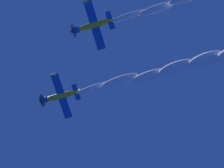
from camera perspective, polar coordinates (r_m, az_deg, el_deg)
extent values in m
ellipsoid|color=gold|center=(73.88, -7.52, -1.73)|extent=(6.33, 5.35, 2.02)
cylinder|color=#194CB2|center=(75.03, -9.80, -2.28)|extent=(1.52, 1.60, 1.29)
cone|color=red|center=(75.29, -10.28, -2.40)|extent=(0.95, 0.94, 0.65)
cylinder|color=#3F3F47|center=(75.23, -10.17, -2.37)|extent=(1.71, 2.25, 2.58)
cube|color=#194CB2|center=(73.66, -7.40, -1.74)|extent=(6.74, 7.98, 0.85)
ellipsoid|color=gold|center=(72.39, -8.56, 1.36)|extent=(0.93, 0.82, 0.39)
ellipsoid|color=gold|center=(75.16, -6.28, -4.73)|extent=(0.93, 0.82, 0.39)
cube|color=#194CB2|center=(72.95, -5.28, -1.16)|extent=(2.75, 3.12, 0.41)
cube|color=gold|center=(73.42, -5.15, -0.98)|extent=(1.08, 0.96, 1.32)
ellipsoid|color=#1E232D|center=(74.38, -7.67, -1.65)|extent=(1.77, 1.65, 0.93)
ellipsoid|color=gold|center=(70.18, -2.72, 8.61)|extent=(6.32, 5.36, 1.94)
cylinder|color=#194CB2|center=(70.88, -5.22, 7.88)|extent=(1.48, 1.62, 1.32)
cone|color=red|center=(71.05, -5.75, 7.73)|extent=(0.93, 0.94, 0.66)
cylinder|color=#3F3F47|center=(71.01, -5.63, 7.76)|extent=(1.62, 2.29, 2.67)
cube|color=#194CB2|center=(69.97, -2.57, 8.62)|extent=(6.73, 7.96, 1.16)
ellipsoid|color=gold|center=(69.17, -3.73, 12.00)|extent=(0.92, 0.82, 0.38)
ellipsoid|color=gold|center=(71.03, -1.46, 5.32)|extent=(0.92, 0.82, 0.38)
cube|color=#194CB2|center=(69.69, -0.27, 9.31)|extent=(2.74, 3.11, 0.51)
cube|color=gold|center=(70.20, -0.18, 9.43)|extent=(1.04, 0.98, 1.31)
ellipsoid|color=#1E232D|center=(70.66, -2.93, 8.63)|extent=(1.75, 1.66, 0.93)
ellipsoid|color=white|center=(71.97, -2.63, -0.54)|extent=(6.06, 5.11, 2.03)
ellipsoid|color=white|center=(70.61, 1.24, 0.62)|extent=(6.30, 5.39, 2.35)
ellipsoid|color=white|center=(69.81, 5.49, 1.22)|extent=(6.54, 5.67, 2.67)
ellipsoid|color=white|center=(69.48, 9.51, 2.47)|extent=(6.77, 5.96, 3.00)
ellipsoid|color=white|center=(69.57, 13.66, 3.53)|extent=(7.01, 6.24, 3.32)
ellipsoid|color=white|center=(69.12, 2.66, 9.96)|extent=(6.06, 5.11, 2.03)
ellipsoid|color=white|center=(68.63, 6.73, 10.91)|extent=(6.30, 5.39, 2.35)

